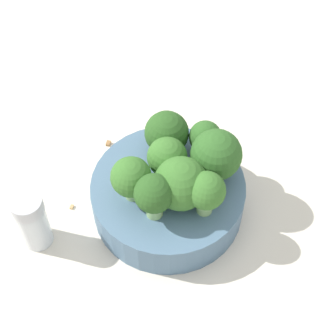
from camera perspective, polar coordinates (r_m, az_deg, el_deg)
The scene contains 13 objects.
ground_plane at distance 0.63m, azimuth -0.00°, elevation -4.05°, with size 3.00×3.00×0.00m, color beige.
bowl at distance 0.62m, azimuth -0.00°, elevation -2.94°, with size 0.17×0.17×0.04m, color slate.
broccoli_floret_0 at distance 0.58m, azimuth -0.08°, elevation 1.07°, with size 0.04×0.04×0.05m.
broccoli_floret_1 at distance 0.56m, azimuth 1.32°, elevation -1.61°, with size 0.06×0.06×0.06m.
broccoli_floret_2 at distance 0.61m, azimuth -0.13°, elevation 3.54°, with size 0.05×0.05×0.05m.
broccoli_floret_3 at distance 0.58m, azimuth 4.91°, elevation 1.31°, with size 0.05×0.05×0.06m.
broccoli_floret_4 at distance 0.56m, azimuth -3.76°, elevation -1.02°, with size 0.04×0.04×0.05m.
broccoli_floret_5 at distance 0.55m, azimuth -1.90°, elevation -2.59°, with size 0.04×0.04×0.06m.
broccoli_floret_6 at distance 0.55m, azimuth 3.89°, elevation -2.44°, with size 0.04×0.04×0.06m.
broccoli_floret_7 at distance 0.60m, azimuth 3.79°, elevation 3.04°, with size 0.04×0.04×0.05m.
pepper_shaker at distance 0.60m, azimuth -13.63°, elevation -5.22°, with size 0.03×0.03×0.08m.
almond_crumb_0 at distance 0.64m, azimuth -9.76°, elevation -3.86°, with size 0.01×0.00×0.01m, color tan.
almond_crumb_1 at distance 0.69m, azimuth -6.09°, elevation 2.60°, with size 0.01×0.00×0.01m, color olive.
Camera 1 is at (0.12, -0.32, 0.54)m, focal length 60.00 mm.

